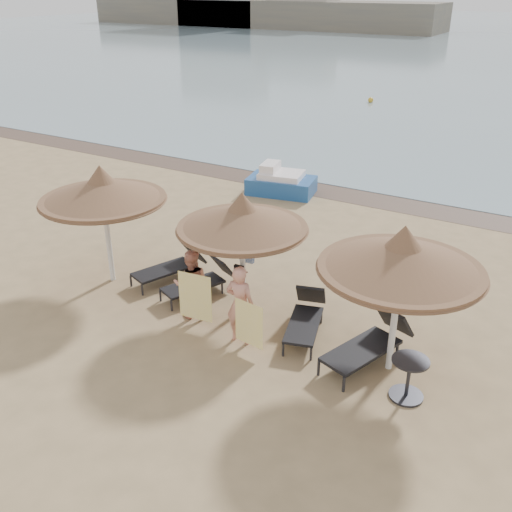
{
  "coord_description": "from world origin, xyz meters",
  "views": [
    {
      "loc": [
        5.76,
        -8.41,
        6.69
      ],
      "look_at": [
        0.12,
        1.2,
        1.3
      ],
      "focal_mm": 40.0,
      "sensor_mm": 36.0,
      "label": 1
    }
  ],
  "objects_px": {
    "person_left": "(191,279)",
    "person_right": "(240,299)",
    "lounger_far_left": "(172,265)",
    "palapa_left": "(102,190)",
    "palapa_right": "(402,257)",
    "pedal_boat": "(281,182)",
    "side_table": "(408,380)",
    "lounger_near_left": "(202,280)",
    "palapa_center": "(242,218)",
    "lounger_far_right": "(371,342)",
    "lounger_near_right": "(306,316)"
  },
  "relations": [
    {
      "from": "palapa_center",
      "to": "palapa_right",
      "type": "distance_m",
      "value": 3.55
    },
    {
      "from": "lounger_near_right",
      "to": "lounger_far_right",
      "type": "height_order",
      "value": "lounger_far_right"
    },
    {
      "from": "lounger_near_left",
      "to": "lounger_near_right",
      "type": "distance_m",
      "value": 2.82
    },
    {
      "from": "palapa_right",
      "to": "side_table",
      "type": "bearing_deg",
      "value": -50.67
    },
    {
      "from": "lounger_far_left",
      "to": "person_left",
      "type": "distance_m",
      "value": 1.96
    },
    {
      "from": "lounger_far_right",
      "to": "side_table",
      "type": "distance_m",
      "value": 1.2
    },
    {
      "from": "palapa_center",
      "to": "side_table",
      "type": "distance_m",
      "value": 4.6
    },
    {
      "from": "palapa_right",
      "to": "lounger_near_right",
      "type": "bearing_deg",
      "value": 170.03
    },
    {
      "from": "palapa_left",
      "to": "palapa_right",
      "type": "xyz_separation_m",
      "value": [
        7.08,
        -0.01,
        0.02
      ]
    },
    {
      "from": "palapa_right",
      "to": "pedal_boat",
      "type": "bearing_deg",
      "value": 129.99
    },
    {
      "from": "lounger_near_left",
      "to": "lounger_far_right",
      "type": "bearing_deg",
      "value": 17.08
    },
    {
      "from": "lounger_far_left",
      "to": "person_left",
      "type": "xyz_separation_m",
      "value": [
        1.47,
        -1.17,
        0.54
      ]
    },
    {
      "from": "palapa_center",
      "to": "pedal_boat",
      "type": "bearing_deg",
      "value": 112.13
    },
    {
      "from": "palapa_center",
      "to": "pedal_boat",
      "type": "distance_m",
      "value": 8.14
    },
    {
      "from": "lounger_near_left",
      "to": "person_right",
      "type": "bearing_deg",
      "value": -10.23
    },
    {
      "from": "palapa_left",
      "to": "person_left",
      "type": "bearing_deg",
      "value": -7.69
    },
    {
      "from": "lounger_far_right",
      "to": "palapa_right",
      "type": "bearing_deg",
      "value": 10.01
    },
    {
      "from": "side_table",
      "to": "person_right",
      "type": "height_order",
      "value": "person_right"
    },
    {
      "from": "lounger_near_right",
      "to": "palapa_right",
      "type": "bearing_deg",
      "value": -26.2
    },
    {
      "from": "palapa_right",
      "to": "lounger_far_right",
      "type": "relative_size",
      "value": 1.37
    },
    {
      "from": "person_left",
      "to": "pedal_boat",
      "type": "relative_size",
      "value": 0.74
    },
    {
      "from": "palapa_right",
      "to": "lounger_far_left",
      "type": "height_order",
      "value": "palapa_right"
    },
    {
      "from": "pedal_boat",
      "to": "person_right",
      "type": "bearing_deg",
      "value": -78.1
    },
    {
      "from": "palapa_center",
      "to": "lounger_far_right",
      "type": "bearing_deg",
      "value": -6.42
    },
    {
      "from": "lounger_far_left",
      "to": "person_right",
      "type": "xyz_separation_m",
      "value": [
        2.9,
        -1.48,
        0.62
      ]
    },
    {
      "from": "palapa_right",
      "to": "lounger_far_left",
      "type": "relative_size",
      "value": 1.52
    },
    {
      "from": "lounger_far_left",
      "to": "lounger_far_right",
      "type": "xyz_separation_m",
      "value": [
        5.42,
        -0.75,
        0.04
      ]
    },
    {
      "from": "palapa_left",
      "to": "lounger_near_right",
      "type": "xyz_separation_m",
      "value": [
        5.14,
        0.33,
        -1.97
      ]
    },
    {
      "from": "lounger_near_left",
      "to": "person_left",
      "type": "distance_m",
      "value": 1.14
    },
    {
      "from": "lounger_near_left",
      "to": "lounger_near_right",
      "type": "height_order",
      "value": "lounger_near_right"
    },
    {
      "from": "palapa_left",
      "to": "side_table",
      "type": "bearing_deg",
      "value": -5.06
    },
    {
      "from": "lounger_near_right",
      "to": "person_right",
      "type": "bearing_deg",
      "value": -150.99
    },
    {
      "from": "palapa_center",
      "to": "side_table",
      "type": "bearing_deg",
      "value": -14.86
    },
    {
      "from": "palapa_right",
      "to": "side_table",
      "type": "height_order",
      "value": "palapa_right"
    },
    {
      "from": "palapa_left",
      "to": "lounger_near_left",
      "type": "xyz_separation_m",
      "value": [
        2.33,
        0.55,
        -1.98
      ]
    },
    {
      "from": "lounger_near_left",
      "to": "person_left",
      "type": "height_order",
      "value": "person_left"
    },
    {
      "from": "lounger_near_left",
      "to": "lounger_far_right",
      "type": "relative_size",
      "value": 0.86
    },
    {
      "from": "lounger_near_right",
      "to": "person_left",
      "type": "distance_m",
      "value": 2.58
    },
    {
      "from": "palapa_right",
      "to": "pedal_boat",
      "type": "relative_size",
      "value": 1.2
    },
    {
      "from": "lounger_far_left",
      "to": "side_table",
      "type": "distance_m",
      "value": 6.54
    },
    {
      "from": "lounger_far_left",
      "to": "lounger_near_right",
      "type": "bearing_deg",
      "value": 13.59
    },
    {
      "from": "lounger_far_right",
      "to": "pedal_boat",
      "type": "xyz_separation_m",
      "value": [
        -6.11,
        7.7,
        -0.03
      ]
    },
    {
      "from": "lounger_far_left",
      "to": "person_left",
      "type": "relative_size",
      "value": 1.07
    },
    {
      "from": "lounger_far_left",
      "to": "person_right",
      "type": "bearing_deg",
      "value": -6.42
    },
    {
      "from": "lounger_far_left",
      "to": "side_table",
      "type": "xyz_separation_m",
      "value": [
        6.37,
        -1.48,
        -0.0
      ]
    },
    {
      "from": "side_table",
      "to": "lounger_near_left",
      "type": "bearing_deg",
      "value": 167.0
    },
    {
      "from": "lounger_near_right",
      "to": "person_left",
      "type": "relative_size",
      "value": 1.05
    },
    {
      "from": "person_left",
      "to": "person_right",
      "type": "relative_size",
      "value": 0.92
    },
    {
      "from": "palapa_left",
      "to": "side_table",
      "type": "relative_size",
      "value": 3.73
    },
    {
      "from": "lounger_near_left",
      "to": "lounger_far_right",
      "type": "height_order",
      "value": "lounger_far_right"
    }
  ]
}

